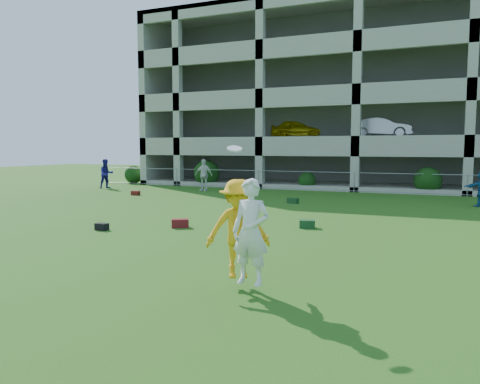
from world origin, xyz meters
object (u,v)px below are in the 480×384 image
at_px(bystander_b, 204,175).
at_px(bystander_a, 106,174).
at_px(parking_garage, 375,102).
at_px(frisbee_contest, 241,229).

bearing_deg(bystander_b, bystander_a, -173.31).
relative_size(bystander_b, parking_garage, 0.06).
distance_m(frisbee_contest, parking_garage, 29.18).
xyz_separation_m(bystander_b, frisbee_contest, (9.78, -17.36, 0.17)).
bearing_deg(bystander_b, frisbee_contest, -60.87).
relative_size(bystander_a, frisbee_contest, 0.76).
bearing_deg(bystander_a, parking_garage, -18.15).
relative_size(bystander_a, bystander_b, 0.98).
distance_m(bystander_a, bystander_b, 6.68).
relative_size(frisbee_contest, parking_garage, 0.08).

